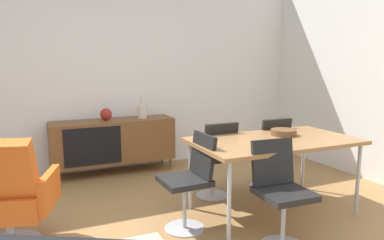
# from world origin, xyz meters

# --- Properties ---
(wall_back) EXTENTS (6.80, 0.12, 2.80)m
(wall_back) POSITION_xyz_m (0.00, 2.60, 1.40)
(wall_back) COLOR white
(wall_back) RESTS_ON ground_plane
(sideboard) EXTENTS (1.60, 0.45, 0.72)m
(sideboard) POSITION_xyz_m (0.27, 2.30, 0.44)
(sideboard) COLOR brown
(sideboard) RESTS_ON ground_plane
(vase_cobalt) EXTENTS (0.13, 0.13, 0.30)m
(vase_cobalt) POSITION_xyz_m (0.68, 2.30, 0.82)
(vase_cobalt) COLOR beige
(vase_cobalt) RESTS_ON sideboard
(vase_sculptural_dark) EXTENTS (0.15, 0.15, 0.16)m
(vase_sculptural_dark) POSITION_xyz_m (0.19, 2.30, 0.80)
(vase_sculptural_dark) COLOR maroon
(vase_sculptural_dark) RESTS_ON sideboard
(dining_table) EXTENTS (1.60, 0.90, 0.74)m
(dining_table) POSITION_xyz_m (1.44, 0.38, 0.70)
(dining_table) COLOR olive
(dining_table) RESTS_ON ground_plane
(wooden_bowl_on_table) EXTENTS (0.26, 0.26, 0.06)m
(wooden_bowl_on_table) POSITION_xyz_m (1.64, 0.50, 0.77)
(wooden_bowl_on_table) COLOR brown
(wooden_bowl_on_table) RESTS_ON dining_table
(dining_chair_front_left) EXTENTS (0.42, 0.44, 0.86)m
(dining_chair_front_left) POSITION_xyz_m (1.09, -0.18, 0.47)
(dining_chair_front_left) COLOR black
(dining_chair_front_left) RESTS_ON ground_plane
(dining_chair_back_right) EXTENTS (0.40, 0.43, 0.86)m
(dining_chair_back_right) POSITION_xyz_m (1.79, 0.94, 0.47)
(dining_chair_back_right) COLOR black
(dining_chair_back_right) RESTS_ON ground_plane
(dining_chair_back_left) EXTENTS (0.40, 0.42, 0.86)m
(dining_chair_back_left) POSITION_xyz_m (1.09, 0.94, 0.47)
(dining_chair_back_left) COLOR black
(dining_chair_back_left) RESTS_ON ground_plane
(dining_chair_near_window) EXTENTS (0.44, 0.41, 0.86)m
(dining_chair_near_window) POSITION_xyz_m (0.55, 0.38, 0.47)
(dining_chair_near_window) COLOR black
(dining_chair_near_window) RESTS_ON ground_plane
(lounge_chair_red) EXTENTS (0.83, 0.80, 0.95)m
(lounge_chair_red) POSITION_xyz_m (-0.94, 0.63, 0.47)
(lounge_chair_red) COLOR #D85919
(lounge_chair_red) RESTS_ON ground_plane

